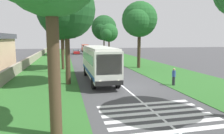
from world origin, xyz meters
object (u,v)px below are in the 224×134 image
Objects in this scene: trailing_minibus_0 at (85,47)px; pedestrian at (174,77)px; roadside_tree_right_1 at (138,20)px; roadside_tree_right_2 at (108,33)px; roadside_tree_left_0 at (61,22)px; roadside_tree_right_3 at (103,28)px; trailing_car_1 at (98,56)px; trailing_car_3 at (76,52)px; roadside_tree_left_3 at (63,29)px; coach_bus at (99,61)px; roadside_tree_left_1 at (65,12)px; utility_pole at (67,39)px; trailing_car_2 at (93,53)px; trailing_car_0 at (103,60)px.

pedestrian is at bearing -176.50° from trailing_minibus_0.
roadside_tree_right_1 is 21.98m from roadside_tree_right_2.
roadside_tree_right_3 is at bearing -21.79° from roadside_tree_left_0.
trailing_car_1 is 17.06m from roadside_tree_right_1.
trailing_car_3 is 8.53m from roadside_tree_left_3.
coach_bus is at bearing -156.74° from roadside_tree_left_0.
coach_bus is at bearing -179.58° from trailing_car_3.
roadside_tree_left_1 is at bearing 73.80° from pedestrian.
roadside_tree_right_1 is 6.05× the size of pedestrian.
utility_pole is (-2.54, 10.90, -2.85)m from roadside_tree_right_1.
pedestrian is (-55.91, -3.42, -0.64)m from trailing_minibus_0.
roadside_tree_right_1 is at bearing -174.45° from trailing_minibus_0.
trailing_car_1 is 28.22m from trailing_minibus_0.
trailing_car_2 is 0.42× the size of roadside_tree_right_1.
trailing_car_3 is 11.88m from trailing_minibus_0.
roadside_tree_left_1 is 0.89× the size of roadside_tree_right_3.
roadside_tree_left_3 is at bearing 22.28° from roadside_tree_right_1.
roadside_tree_right_3 is (40.45, -11.29, 0.41)m from roadside_tree_left_1.
roadside_tree_left_0 is 18.52m from pedestrian.
utility_pole is (-26.52, 6.90, 3.85)m from trailing_car_2.
roadside_tree_left_3 reaches higher than roadside_tree_right_1.
trailing_car_2 is 0.42× the size of roadside_tree_left_1.
roadside_tree_left_1 reaches higher than roadside_tree_right_2.
pedestrian reaches higher than trailing_car_3.
trailing_car_1 is at bearing -179.33° from trailing_minibus_0.
trailing_car_2 and trailing_car_3 have the same top height.
trailing_car_3 is at bearing 37.30° from roadside_tree_right_2.
utility_pole reaches higher than trailing_car_3.
pedestrian is (-43.43, 1.04, -6.72)m from roadside_tree_right_3.
roadside_tree_left_3 is 31.06m from utility_pole.
trailing_car_0 is 1.00× the size of trailing_car_1.
roadside_tree_left_3 is (27.21, -0.01, 0.25)m from roadside_tree_left_0.
roadside_tree_right_3 is 43.96m from pedestrian.
roadside_tree_right_3 reaches higher than trailing_minibus_0.
roadside_tree_left_0 is (-14.03, 7.76, 6.42)m from trailing_car_1.
trailing_car_1 is 27.88m from pedestrian.
roadside_tree_right_3 is (2.54, -11.88, 0.29)m from roadside_tree_left_3.
coach_bus is 2.60× the size of trailing_car_2.
trailing_car_3 is 0.42× the size of roadside_tree_left_1.
trailing_car_3 is 2.54× the size of pedestrian.
roadside_tree_right_2 is (14.23, -4.06, 5.30)m from trailing_car_0.
trailing_car_2 is at bearing -11.87° from roadside_tree_left_1.
pedestrian is at bearing -121.82° from coach_bus.
trailing_car_0 is 0.43× the size of roadside_tree_left_0.
trailing_minibus_0 is at bearing 5.55° from roadside_tree_right_1.
roadside_tree_right_2 is at bearing 0.23° from roadside_tree_right_1.
trailing_minibus_0 is (11.27, -3.65, 0.88)m from trailing_car_3.
roadside_tree_left_0 is at bearing 131.04° from trailing_car_0.
trailing_car_0 is at bearing 169.27° from roadside_tree_right_3.
utility_pole is at bearing 165.41° from trailing_car_2.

